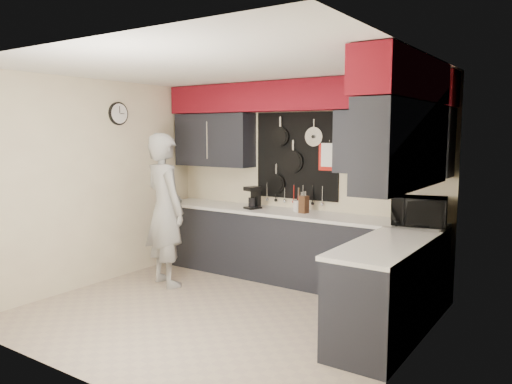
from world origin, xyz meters
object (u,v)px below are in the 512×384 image
Objects in this scene: knife_block at (304,204)px; person at (165,210)px; coffee_maker at (254,197)px; microwave at (419,211)px; utensil_crock at (297,206)px.

person reaches higher than knife_block.
knife_block is 0.74m from coffee_maker.
knife_block is at bearing -126.86° from person.
person is at bearing -136.96° from knife_block.
microwave is 1.46m from knife_block.
coffee_maker is at bearing 168.45° from microwave.
coffee_maker is (-0.60, -0.12, 0.08)m from utensil_crock.
knife_block is at bearing 167.09° from microwave.
person is (-1.44, -1.00, -0.06)m from knife_block.
utensil_crock is 1.69m from person.
coffee_maker is (-0.74, -0.04, 0.04)m from knife_block.
utensil_crock is (-1.59, 0.11, -0.09)m from microwave.
microwave is at bearing -143.07° from person.
microwave is at bearing 17.96° from coffee_maker.
person is at bearing -140.33° from utensil_crock.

